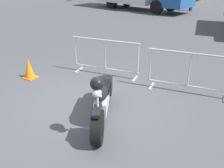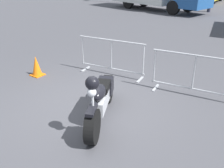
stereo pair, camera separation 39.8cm
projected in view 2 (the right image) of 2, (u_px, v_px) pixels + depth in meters
The scene contains 5 objects.
ground_plane at pixel (89, 105), 5.79m from camera, with size 120.00×120.00×0.00m, color #424247.
motorcycle at pixel (101, 98), 5.07m from camera, with size 1.12×2.07×1.25m.
crowd_barrier_near at pixel (111, 57), 7.23m from camera, with size 2.06×0.68×1.07m.
crowd_barrier_far at pixel (194, 75), 5.98m from camera, with size 2.06×0.68×1.07m.
traffic_cone at pixel (36, 66), 7.29m from camera, with size 0.34×0.34×0.59m.
Camera 2 is at (3.32, -3.85, 2.87)m, focal length 40.00 mm.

